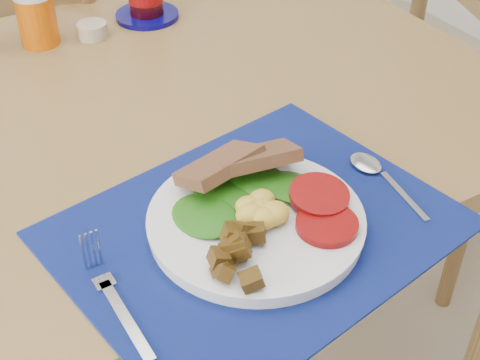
{
  "coord_description": "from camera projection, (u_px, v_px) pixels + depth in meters",
  "views": [
    {
      "loc": [
        -0.26,
        -0.69,
        1.34
      ],
      "look_at": [
        0.08,
        -0.11,
        0.8
      ],
      "focal_mm": 50.0,
      "sensor_mm": 36.0,
      "label": 1
    }
  ],
  "objects": [
    {
      "name": "table",
      "position": [
        103.0,
        159.0,
        1.12
      ],
      "size": [
        1.4,
        0.9,
        0.75
      ],
      "color": "brown",
      "rests_on": "ground"
    },
    {
      "name": "spoon",
      "position": [
        378.0,
        174.0,
        0.94
      ],
      "size": [
        0.04,
        0.16,
        0.0
      ],
      "rotation": [
        0.0,
        0.0,
        -0.15
      ],
      "color": "#B2B5BA",
      "rests_on": "placemat"
    },
    {
      "name": "breakfast_plate",
      "position": [
        254.0,
        219.0,
        0.85
      ],
      "size": [
        0.28,
        0.28,
        0.07
      ],
      "rotation": [
        0.0,
        0.0,
        0.08
      ],
      "color": "silver",
      "rests_on": "placemat"
    },
    {
      "name": "chair_far",
      "position": [
        18.0,
        49.0,
        1.59
      ],
      "size": [
        0.56,
        0.55,
        1.18
      ],
      "rotation": [
        0.0,
        0.0,
        2.77
      ],
      "color": "brown",
      "rests_on": "ground"
    },
    {
      "name": "fork",
      "position": [
        112.0,
        295.0,
        0.77
      ],
      "size": [
        0.02,
        0.18,
        0.0
      ],
      "rotation": [
        0.0,
        0.0,
        0.01
      ],
      "color": "#B2B5BA",
      "rests_on": "placemat"
    },
    {
      "name": "ramekin",
      "position": [
        92.0,
        30.0,
        1.28
      ],
      "size": [
        0.06,
        0.06,
        0.03
      ],
      "primitive_type": "cylinder",
      "color": "tan",
      "rests_on": "table"
    },
    {
      "name": "placemat",
      "position": [
        256.0,
        228.0,
        0.86
      ],
      "size": [
        0.54,
        0.45,
        0.0
      ],
      "primitive_type": "cube",
      "rotation": [
        0.0,
        0.0,
        0.16
      ],
      "color": "black",
      "rests_on": "table"
    },
    {
      "name": "juice_glass",
      "position": [
        37.0,
        19.0,
        1.24
      ],
      "size": [
        0.07,
        0.07,
        0.1
      ],
      "primitive_type": "cylinder",
      "color": "#CB5405",
      "rests_on": "table"
    }
  ]
}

